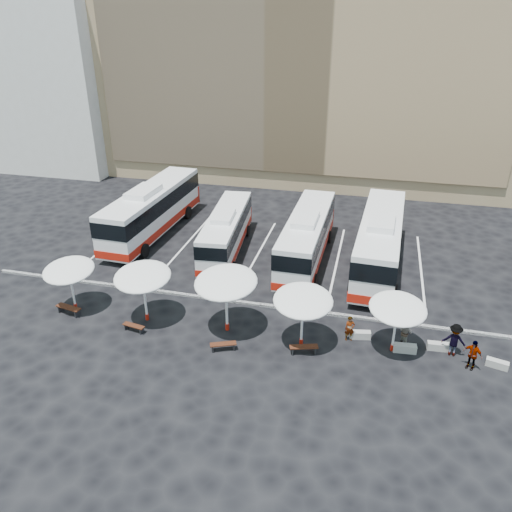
% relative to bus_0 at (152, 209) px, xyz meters
% --- Properties ---
extents(ground, '(120.00, 120.00, 0.00)m').
position_rel_bus_0_xyz_m(ground, '(9.39, -9.55, -2.16)').
color(ground, black).
rests_on(ground, ground).
extents(sandstone_building, '(42.00, 18.25, 29.60)m').
position_rel_bus_0_xyz_m(sandstone_building, '(9.39, 22.32, 10.47)').
color(sandstone_building, tan).
rests_on(sandstone_building, ground).
extents(apartment_block, '(14.00, 14.00, 18.00)m').
position_rel_bus_0_xyz_m(apartment_block, '(-18.61, 18.45, 6.84)').
color(apartment_block, silver).
rests_on(apartment_block, ground).
extents(curb_divider, '(34.00, 0.25, 0.15)m').
position_rel_bus_0_xyz_m(curb_divider, '(9.39, -9.05, -2.08)').
color(curb_divider, black).
rests_on(curb_divider, ground).
extents(bay_lines, '(24.15, 12.00, 0.01)m').
position_rel_bus_0_xyz_m(bay_lines, '(9.39, -1.55, -2.15)').
color(bay_lines, white).
rests_on(bay_lines, ground).
extents(bus_0, '(3.50, 13.41, 4.22)m').
position_rel_bus_0_xyz_m(bus_0, '(0.00, 0.00, 0.00)').
color(bus_0, white).
rests_on(bus_0, ground).
extents(bus_1, '(3.31, 10.88, 3.40)m').
position_rel_bus_0_xyz_m(bus_1, '(6.90, -1.87, -0.42)').
color(bus_1, white).
rests_on(bus_1, ground).
extents(bus_2, '(2.97, 12.13, 3.84)m').
position_rel_bus_0_xyz_m(bus_2, '(13.08, -1.92, -0.20)').
color(bus_2, white).
rests_on(bus_2, ground).
extents(bus_3, '(3.53, 13.26, 4.17)m').
position_rel_bus_0_xyz_m(bus_3, '(18.27, -1.83, -0.03)').
color(bus_3, white).
rests_on(bus_3, ground).
extents(sunshade_0, '(3.44, 3.47, 3.19)m').
position_rel_bus_0_xyz_m(sunshade_0, '(0.16, -12.15, 0.55)').
color(sunshade_0, white).
rests_on(sunshade_0, ground).
extents(sunshade_1, '(3.68, 3.72, 3.46)m').
position_rel_bus_0_xyz_m(sunshade_1, '(5.03, -12.20, 0.78)').
color(sunshade_1, white).
rests_on(sunshade_1, ground).
extents(sunshade_2, '(4.10, 4.14, 3.73)m').
position_rel_bus_0_xyz_m(sunshade_2, '(10.02, -12.07, 1.01)').
color(sunshade_2, white).
rests_on(sunshade_2, ground).
extents(sunshade_3, '(3.77, 3.80, 3.38)m').
position_rel_bus_0_xyz_m(sunshade_3, '(14.44, -12.48, 0.71)').
color(sunshade_3, white).
rests_on(sunshade_3, ground).
extents(sunshade_4, '(3.53, 3.56, 3.17)m').
position_rel_bus_0_xyz_m(sunshade_4, '(19.37, -11.78, 0.53)').
color(sunshade_4, white).
rests_on(sunshade_4, ground).
extents(wood_bench_0, '(1.72, 0.76, 0.51)m').
position_rel_bus_0_xyz_m(wood_bench_0, '(0.12, -12.79, -1.77)').
color(wood_bench_0, '#33160B').
rests_on(wood_bench_0, ground).
extents(wood_bench_1, '(1.39, 0.58, 0.41)m').
position_rel_bus_0_xyz_m(wood_bench_1, '(4.81, -13.51, -1.84)').
color(wood_bench_1, '#33160B').
rests_on(wood_bench_1, ground).
extents(wood_bench_2, '(1.47, 0.90, 0.44)m').
position_rel_bus_0_xyz_m(wood_bench_2, '(10.38, -14.00, -1.82)').
color(wood_bench_2, '#33160B').
rests_on(wood_bench_2, ground).
extents(wood_bench_3, '(1.59, 0.84, 0.47)m').
position_rel_bus_0_xyz_m(wood_bench_3, '(14.70, -13.22, -1.80)').
color(wood_bench_3, '#33160B').
rests_on(wood_bench_3, ground).
extents(conc_bench_0, '(1.23, 0.60, 0.44)m').
position_rel_bus_0_xyz_m(conc_bench_0, '(17.60, -11.05, -1.94)').
color(conc_bench_0, '#969691').
rests_on(conc_bench_0, ground).
extents(conc_bench_1, '(1.27, 0.51, 0.46)m').
position_rel_bus_0_xyz_m(conc_bench_1, '(20.03, -11.76, -1.93)').
color(conc_bench_1, '#969691').
rests_on(conc_bench_1, ground).
extents(conc_bench_2, '(1.19, 0.47, 0.44)m').
position_rel_bus_0_xyz_m(conc_bench_2, '(21.82, -11.12, -1.94)').
color(conc_bench_2, '#969691').
rests_on(conc_bench_2, ground).
extents(conc_bench_3, '(1.16, 0.64, 0.41)m').
position_rel_bus_0_xyz_m(conc_bench_3, '(24.69, -11.95, -1.95)').
color(conc_bench_3, '#969691').
rests_on(conc_bench_3, ground).
extents(passenger_0, '(0.64, 0.51, 1.52)m').
position_rel_bus_0_xyz_m(passenger_0, '(16.99, -11.36, -1.40)').
color(passenger_0, black).
rests_on(passenger_0, ground).
extents(passenger_1, '(0.98, 1.01, 1.65)m').
position_rel_bus_0_xyz_m(passenger_1, '(20.05, -11.06, -1.34)').
color(passenger_1, black).
rests_on(passenger_1, ground).
extents(passenger_2, '(1.08, 0.87, 1.71)m').
position_rel_bus_0_xyz_m(passenger_2, '(23.31, -12.36, -1.30)').
color(passenger_2, black).
rests_on(passenger_2, ground).
extents(passenger_3, '(1.33, 0.89, 1.90)m').
position_rel_bus_0_xyz_m(passenger_3, '(22.51, -11.39, -1.21)').
color(passenger_3, black).
rests_on(passenger_3, ground).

